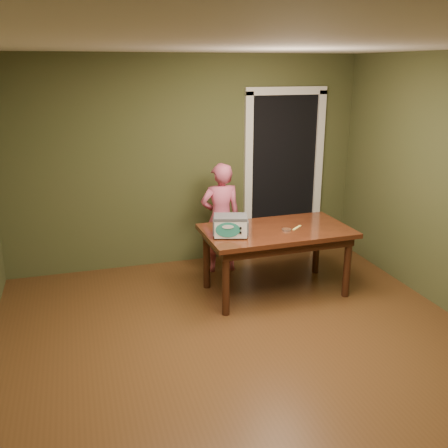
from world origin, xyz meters
name	(u,v)px	position (x,y,z in m)	size (l,w,h in m)	color
floor	(254,362)	(0.00, 0.00, 0.00)	(5.00, 5.00, 0.00)	#4F2F16
room_shell	(258,168)	(0.00, 0.00, 1.71)	(4.52, 5.02, 2.61)	#434625
doorway	(275,171)	(1.30, 2.78, 1.06)	(1.10, 0.66, 2.25)	black
dining_table	(276,237)	(0.71, 1.27, 0.65)	(1.62, 0.93, 0.75)	#3A190D
toy_oven	(230,225)	(0.15, 1.18, 0.87)	(0.41, 0.33, 0.22)	#4C4F54
baking_pan	(287,230)	(0.79, 1.18, 0.76)	(0.10, 0.10, 0.02)	silver
spatula	(297,228)	(0.94, 1.23, 0.75)	(0.18, 0.03, 0.01)	#FFF76E
child	(221,218)	(0.31, 2.06, 0.68)	(0.50, 0.33, 1.36)	#CB5372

